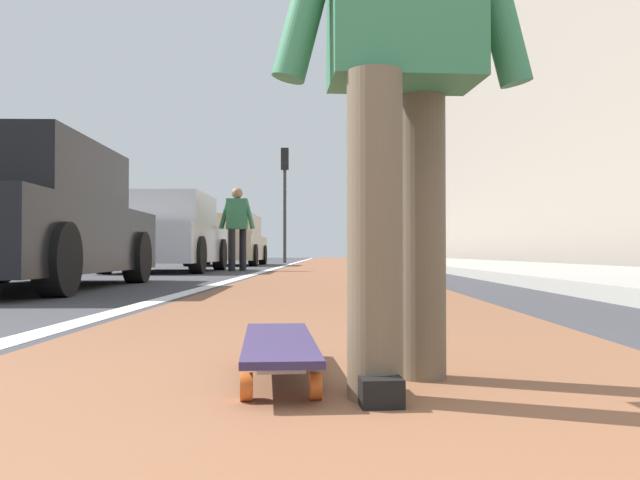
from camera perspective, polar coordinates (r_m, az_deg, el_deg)
The scene contains 12 objects.
ground_plane at distance 10.89m, azimuth 0.90°, elevation -3.03°, with size 80.00×80.00×0.00m, color #38383D.
bike_lane_paint at distance 24.89m, azimuth 0.94°, elevation -1.94°, with size 56.00×2.32×0.00m, color brown.
lane_stripe_white at distance 20.93m, azimuth -2.65°, elevation -2.10°, with size 52.00×0.16×0.01m, color silver.
sidewalk_curb at distance 19.23m, azimuth 11.83°, elevation -1.98°, with size 52.00×3.20×0.13m, color #9E9B93.
building_facade at distance 24.40m, azimuth 17.21°, elevation 11.18°, with size 40.00×1.20×11.07m, color gray.
skateboard at distance 1.98m, azimuth -3.53°, elevation -8.97°, with size 0.86×0.28×0.11m.
skater_person at distance 1.90m, azimuth 7.00°, elevation 16.41°, with size 0.48×0.72×1.64m.
parked_car_near at distance 7.42m, azimuth -24.11°, elevation 1.60°, with size 4.32×2.03×1.47m.
parked_car_mid at distance 13.28m, azimuth -12.88°, elevation 0.44°, with size 4.04×1.89×1.49m.
parked_car_far at distance 19.89m, azimuth -7.84°, elevation -0.14°, with size 4.37×2.02×1.46m.
traffic_light at distance 24.91m, azimuth -3.01°, elevation 4.82°, with size 0.33×0.28×4.25m.
pedestrian_distant at distance 13.73m, azimuth -7.05°, elevation 1.43°, with size 0.48×0.74×1.70m.
Camera 1 is at (-0.88, -0.01, 0.36)m, focal length 37.63 mm.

